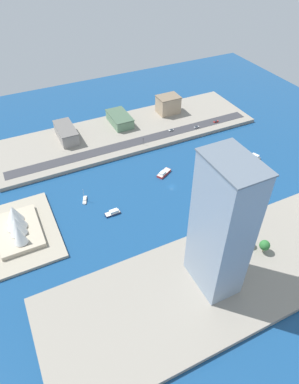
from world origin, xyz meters
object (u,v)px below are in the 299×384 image
(apartment_midrise_tan, at_px, (168,104))
(opera_landmark, at_px, (17,225))
(traffic_light_waterfront, at_px, (143,140))
(barge_flat_brown, at_px, (204,175))
(sailboat_small_white, at_px, (85,200))
(yacht_sleek_gray, at_px, (253,156))
(terminal_long_green, at_px, (120,119))
(tower_tall_glass, at_px, (221,229))
(sedan_silver, at_px, (197,127))
(van_white, at_px, (171,130))
(tugboat_red, at_px, (164,173))
(patrol_launch_navy, at_px, (113,213))
(pickup_red, at_px, (216,121))
(carpark_squat_concrete, at_px, (66,133))

(apartment_midrise_tan, xyz_separation_m, opera_landmark, (-98.46, 163.84, -3.22))
(traffic_light_waterfront, bearing_deg, barge_flat_brown, -155.24)
(apartment_midrise_tan, distance_m, opera_landmark, 191.18)
(sailboat_small_white, bearing_deg, apartment_midrise_tan, -53.24)
(traffic_light_waterfront, relative_size, opera_landmark, 0.16)
(yacht_sleek_gray, bearing_deg, terminal_long_green, 40.34)
(tower_tall_glass, xyz_separation_m, sedan_silver, (146.02, -81.19, -40.49))
(terminal_long_green, bearing_deg, traffic_light_waterfront, -174.00)
(van_white, bearing_deg, terminal_long_green, 48.34)
(tugboat_red, distance_m, terminal_long_green, 84.99)
(patrol_launch_navy, xyz_separation_m, terminal_long_green, (108.78, -49.91, 6.72))
(terminal_long_green, xyz_separation_m, pickup_red, (-38.58, -84.17, -3.80))
(carpark_squat_concrete, height_order, opera_landmark, opera_landmark)
(patrol_launch_navy, distance_m, van_white, 115.52)
(sedan_silver, height_order, van_white, sedan_silver)
(sailboat_small_white, bearing_deg, tower_tall_glass, -155.88)
(yacht_sleek_gray, bearing_deg, sedan_silver, 19.71)
(pickup_red, xyz_separation_m, sedan_silver, (-0.63, 22.35, 0.01))
(carpark_squat_concrete, xyz_separation_m, van_white, (-30.00, -90.54, -4.83))
(pickup_red, bearing_deg, apartment_midrise_tan, 40.43)
(van_white, distance_m, traffic_light_waterfront, 34.70)
(sailboat_small_white, height_order, patrol_launch_navy, sailboat_small_white)
(tower_tall_glass, bearing_deg, carpark_squat_concrete, 10.44)
(patrol_launch_navy, xyz_separation_m, sedan_silver, (69.57, -111.73, 2.94))
(sailboat_small_white, height_order, pickup_red, sailboat_small_white)
(tugboat_red, relative_size, opera_landmark, 0.37)
(sailboat_small_white, xyz_separation_m, patrol_launch_navy, (-21.94, -13.51, 0.41))
(apartment_midrise_tan, bearing_deg, tower_tall_glass, 158.88)
(yacht_sleek_gray, relative_size, terminal_long_green, 0.45)
(carpark_squat_concrete, height_order, pickup_red, carpark_squat_concrete)
(patrol_launch_navy, bearing_deg, van_white, -49.36)
(pickup_red, bearing_deg, van_white, 83.83)
(yacht_sleek_gray, distance_m, carpark_squat_concrete, 164.91)
(barge_flat_brown, distance_m, tugboat_red, 32.00)
(pickup_red, bearing_deg, sailboat_small_white, 108.11)
(sailboat_small_white, distance_m, tower_tall_glass, 116.37)
(apartment_midrise_tan, relative_size, tower_tall_glass, 0.26)
(tugboat_red, bearing_deg, sedan_silver, -52.25)
(tower_tall_glass, relative_size, van_white, 17.09)
(terminal_long_green, bearing_deg, sailboat_small_white, 143.86)
(sedan_silver, bearing_deg, terminal_long_green, 57.62)
(terminal_long_green, height_order, tower_tall_glass, tower_tall_glass)
(barge_flat_brown, distance_m, traffic_light_waterfront, 63.41)
(tugboat_red, height_order, opera_landmark, opera_landmark)
(yacht_sleek_gray, distance_m, sedan_silver, 61.77)
(tugboat_red, xyz_separation_m, traffic_light_waterfront, (41.54, -1.43, 6.29))
(barge_flat_brown, relative_size, carpark_squat_concrete, 0.59)
(barge_flat_brown, bearing_deg, traffic_light_waterfront, 24.76)
(apartment_midrise_tan, bearing_deg, sedan_silver, -165.54)
(pickup_red, bearing_deg, patrol_launch_navy, 117.64)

